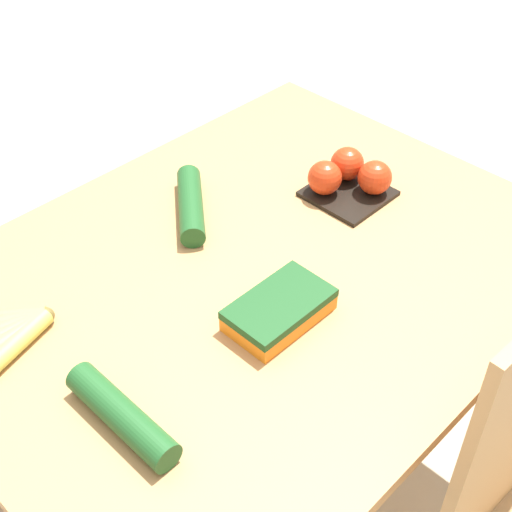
% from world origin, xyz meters
% --- Properties ---
extents(ground_plane, '(12.00, 12.00, 0.00)m').
position_xyz_m(ground_plane, '(0.00, 0.00, 0.00)').
color(ground_plane, '#B7A88E').
extents(dining_table, '(1.21, 0.94, 0.74)m').
position_xyz_m(dining_table, '(0.00, 0.00, 0.64)').
color(dining_table, '#B27F4C').
rests_on(dining_table, ground_plane).
extents(banana_bunch, '(0.17, 0.17, 0.03)m').
position_xyz_m(banana_bunch, '(0.44, -0.18, 0.76)').
color(banana_bunch, brown).
rests_on(banana_bunch, dining_table).
extents(tomato_pack, '(0.16, 0.16, 0.08)m').
position_xyz_m(tomato_pack, '(-0.32, -0.03, 0.78)').
color(tomato_pack, black).
rests_on(tomato_pack, dining_table).
extents(carrot_bag, '(0.19, 0.11, 0.05)m').
position_xyz_m(carrot_bag, '(0.07, 0.13, 0.77)').
color(carrot_bag, orange).
rests_on(carrot_bag, dining_table).
extents(cucumber_near, '(0.18, 0.21, 0.05)m').
position_xyz_m(cucumber_near, '(-0.02, -0.22, 0.77)').
color(cucumber_near, '#1E5123').
rests_on(cucumber_near, dining_table).
extents(cucumber_far, '(0.05, 0.22, 0.05)m').
position_xyz_m(cucumber_far, '(0.40, 0.11, 0.77)').
color(cucumber_far, '#1E5123').
rests_on(cucumber_far, dining_table).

